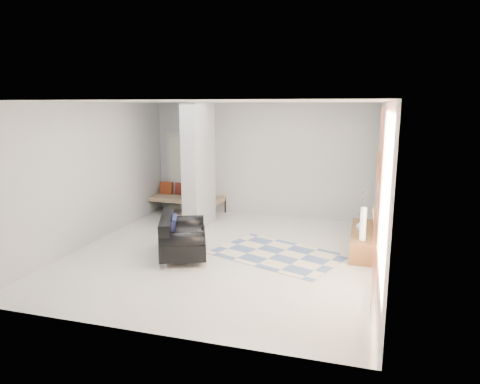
# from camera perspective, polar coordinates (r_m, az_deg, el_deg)

# --- Properties ---
(floor) EXTENTS (6.00, 6.00, 0.00)m
(floor) POSITION_cam_1_polar(r_m,az_deg,el_deg) (8.15, -2.22, -8.13)
(floor) COLOR white
(floor) RESTS_ON ground
(ceiling) EXTENTS (6.00, 6.00, 0.00)m
(ceiling) POSITION_cam_1_polar(r_m,az_deg,el_deg) (7.68, -2.39, 11.95)
(ceiling) COLOR white
(ceiling) RESTS_ON wall_back
(wall_back) EXTENTS (6.00, 0.00, 6.00)m
(wall_back) POSITION_cam_1_polar(r_m,az_deg,el_deg) (10.65, 2.83, 4.28)
(wall_back) COLOR #B5B8BA
(wall_back) RESTS_ON ground
(wall_front) EXTENTS (6.00, 0.00, 6.00)m
(wall_front) POSITION_cam_1_polar(r_m,az_deg,el_deg) (5.11, -13.05, -4.03)
(wall_front) COLOR #B5B8BA
(wall_front) RESTS_ON ground
(wall_left) EXTENTS (0.00, 6.00, 6.00)m
(wall_left) POSITION_cam_1_polar(r_m,az_deg,el_deg) (9.04, -19.08, 2.36)
(wall_left) COLOR #B5B8BA
(wall_left) RESTS_ON ground
(wall_right) EXTENTS (0.00, 6.00, 6.00)m
(wall_right) POSITION_cam_1_polar(r_m,az_deg,el_deg) (7.41, 18.31, 0.50)
(wall_right) COLOR #B5B8BA
(wall_right) RESTS_ON ground
(partition_column) EXTENTS (0.35, 1.20, 2.80)m
(partition_column) POSITION_cam_1_polar(r_m,az_deg,el_deg) (9.65, -5.49, 3.49)
(partition_column) COLOR #A5AAAC
(partition_column) RESTS_ON floor
(hallway_door) EXTENTS (0.85, 0.06, 2.04)m
(hallway_door) POSITION_cam_1_polar(r_m,az_deg,el_deg) (11.33, -7.63, 2.70)
(hallway_door) COLOR beige
(hallway_door) RESTS_ON floor
(curtain) EXTENTS (0.00, 2.55, 2.55)m
(curtain) POSITION_cam_1_polar(r_m,az_deg,el_deg) (6.27, 17.93, -0.94)
(curtain) COLOR #FC7642
(curtain) RESTS_ON wall_right
(wall_art) EXTENTS (0.04, 0.45, 0.55)m
(wall_art) POSITION_cam_1_polar(r_m,az_deg,el_deg) (8.26, 18.02, 3.36)
(wall_art) COLOR #3D2310
(wall_art) RESTS_ON wall_right
(media_console) EXTENTS (0.45, 1.78, 0.80)m
(media_console) POSITION_cam_1_polar(r_m,az_deg,el_deg) (8.57, 16.08, -6.16)
(media_console) COLOR brown
(media_console) RESTS_ON floor
(loveseat) EXTENTS (1.24, 1.56, 0.76)m
(loveseat) POSITION_cam_1_polar(r_m,az_deg,el_deg) (7.97, -7.95, -5.93)
(loveseat) COLOR silver
(loveseat) RESTS_ON floor
(daybed) EXTENTS (1.97, 0.91, 0.77)m
(daybed) POSITION_cam_1_polar(r_m,az_deg,el_deg) (11.07, -7.41, -0.72)
(daybed) COLOR black
(daybed) RESTS_ON floor
(area_rug) EXTENTS (2.66, 2.22, 0.01)m
(area_rug) POSITION_cam_1_polar(r_m,az_deg,el_deg) (8.10, 5.00, -8.27)
(area_rug) COLOR beige
(area_rug) RESTS_ON floor
(cylinder_lamp) EXTENTS (0.11, 0.11, 0.59)m
(cylinder_lamp) POSITION_cam_1_polar(r_m,az_deg,el_deg) (7.84, 16.09, -4.09)
(cylinder_lamp) COLOR beige
(cylinder_lamp) RESTS_ON media_console
(bronze_figurine) EXTENTS (0.13, 0.13, 0.23)m
(bronze_figurine) POSITION_cam_1_polar(r_m,az_deg,el_deg) (9.05, 15.90, -3.17)
(bronze_figurine) COLOR #331E16
(bronze_figurine) RESTS_ON media_console
(vase) EXTENTS (0.20, 0.20, 0.20)m
(vase) POSITION_cam_1_polar(r_m,az_deg,el_deg) (8.48, 15.85, -4.24)
(vase) COLOR white
(vase) RESTS_ON media_console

